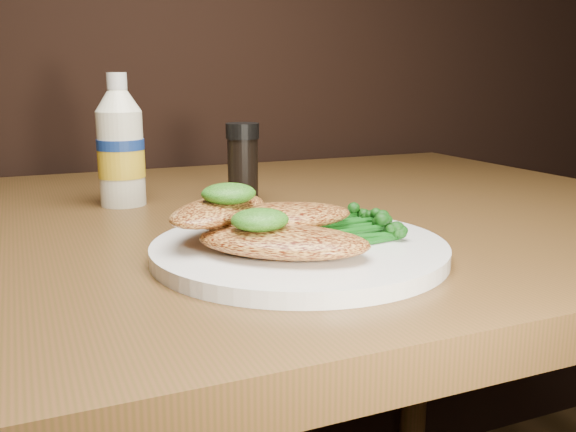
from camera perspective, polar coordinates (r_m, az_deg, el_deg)
name	(u,v)px	position (r m, az deg, el deg)	size (l,w,h in m)	color
plate	(299,250)	(0.56, 1.03, -3.07)	(0.27, 0.27, 0.01)	white
chicken_front	(283,241)	(0.52, -0.45, -2.32)	(0.15, 0.08, 0.02)	#C98C40
chicken_mid	(275,217)	(0.57, -1.23, -0.08)	(0.15, 0.07, 0.02)	#C98C40
chicken_back	(219,210)	(0.57, -6.28, 0.53)	(0.13, 0.07, 0.02)	#C98C40
pesto_front	(260,220)	(0.52, -2.57, -0.35)	(0.05, 0.04, 0.02)	#0F3708
pesto_back	(229,194)	(0.56, -5.42, 2.04)	(0.05, 0.05, 0.02)	#0F3708
broccolini_bundle	(337,225)	(0.58, 4.52, -0.82)	(0.13, 0.10, 0.02)	#115113
mayo_bottle	(120,140)	(0.81, -15.02, 6.69)	(0.06, 0.06, 0.16)	white
pepper_grinder	(243,164)	(0.80, -4.13, 4.77)	(0.04, 0.04, 0.10)	black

